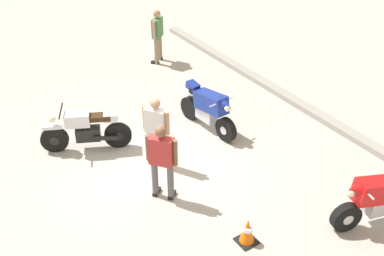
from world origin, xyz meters
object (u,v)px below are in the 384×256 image
person_in_green_shirt (157,33)px  motorcycle_red_sportbike (379,198)px  person_in_red_shirt (162,158)px  motorcycle_blue_sportbike (208,108)px  motorcycle_silver_cruiser (86,130)px  traffic_cone (247,231)px  person_in_white_shirt (156,128)px

person_in_green_shirt → motorcycle_red_sportbike: bearing=138.4°
person_in_red_shirt → motorcycle_blue_sportbike: bearing=-3.3°
motorcycle_silver_cruiser → motorcycle_blue_sportbike: bearing=-170.1°
person_in_red_shirt → person_in_green_shirt: bearing=21.7°
person_in_green_shirt → traffic_cone: 8.18m
motorcycle_silver_cruiser → person_in_green_shirt: person_in_green_shirt is taller
motorcycle_blue_sportbike → person_in_white_shirt: (0.60, -1.78, 0.36)m
motorcycle_silver_cruiser → person_in_green_shirt: bearing=-112.9°
motorcycle_blue_sportbike → motorcycle_red_sportbike: bearing=4.5°
motorcycle_red_sportbike → person_in_red_shirt: bearing=-28.2°
person_in_green_shirt → person_in_red_shirt: bearing=110.8°
motorcycle_silver_cruiser → motorcycle_red_sportbike: bearing=150.2°
motorcycle_red_sportbike → motorcycle_blue_sportbike: bearing=-65.3°
person_in_green_shirt → traffic_cone: size_ratio=3.23×
person_in_red_shirt → traffic_cone: size_ratio=3.21×
person_in_white_shirt → motorcycle_blue_sportbike: bearing=-12.9°
person_in_red_shirt → traffic_cone: (1.91, 0.66, -0.72)m
person_in_green_shirt → traffic_cone: person_in_green_shirt is taller
motorcycle_red_sportbike → person_in_red_shirt: person_in_red_shirt is taller
motorcycle_silver_cruiser → person_in_red_shirt: person_in_red_shirt is taller
motorcycle_blue_sportbike → traffic_cone: bearing=-29.5°
motorcycle_silver_cruiser → person_in_green_shirt: 5.12m
motorcycle_red_sportbike → motorcycle_silver_cruiser: bearing=-40.5°
person_in_red_shirt → traffic_cone: bearing=-110.8°
motorcycle_red_sportbike → person_in_green_shirt: size_ratio=1.13×
person_in_green_shirt → motorcycle_blue_sportbike: bearing=126.8°
person_in_green_shirt → motorcycle_silver_cruiser: bearing=91.1°
motorcycle_silver_cruiser → motorcycle_red_sportbike: 6.41m
motorcycle_red_sportbike → traffic_cone: 2.56m
person_in_white_shirt → traffic_cone: (2.96, 0.20, -0.69)m
motorcycle_silver_cruiser → person_in_red_shirt: size_ratio=1.14×
motorcycle_red_sportbike → traffic_cone: size_ratio=3.65×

